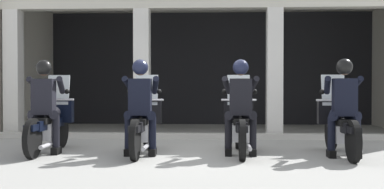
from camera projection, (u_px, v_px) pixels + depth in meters
ground_plane at (198, 135)px, 11.35m from camera, size 80.00×80.00×0.00m
station_building at (209, 47)px, 13.01m from camera, size 10.08×4.13×3.48m
kerb_strip at (207, 136)px, 10.46m from camera, size 9.58×0.24×0.12m
motorcycle_far_left at (50, 123)px, 8.42m from camera, size 0.62×2.04×1.35m
police_officer_far_left at (44, 98)px, 8.13m from camera, size 0.63×0.61×1.58m
motorcycle_center_left at (143, 124)px, 8.23m from camera, size 0.62×2.04×1.35m
police_officer_center_left at (140, 99)px, 7.94m from camera, size 0.63×0.61×1.58m
motorcycle_center_right at (240, 124)px, 8.24m from camera, size 0.62×2.04×1.35m
police_officer_center_right at (241, 99)px, 7.95m from camera, size 0.63×0.61×1.58m
motorcycle_far_right at (339, 125)px, 8.03m from camera, size 0.62×2.04×1.35m
police_officer_far_right at (344, 99)px, 7.74m from camera, size 0.63×0.61×1.58m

